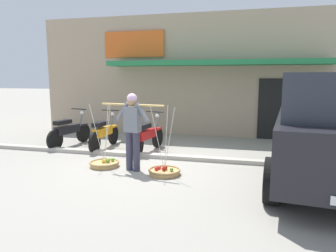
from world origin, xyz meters
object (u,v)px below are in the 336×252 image
object	(u,v)px
motorcycle_second_in_row	(104,133)
fruit_vendor	(132,127)
parked_truck	(332,132)
motorcycle_nearest_shop	(69,131)
fruit_basket_left_side	(164,171)
fruit_basket_right_side	(105,163)
motorcycle_third_in_row	(147,136)

from	to	relation	value
motorcycle_second_in_row	fruit_vendor	bearing A→B (deg)	-49.26
motorcycle_second_in_row	parked_truck	world-z (taller)	parked_truck
motorcycle_second_in_row	motorcycle_nearest_shop	bearing A→B (deg)	176.84
motorcycle_second_in_row	parked_truck	size ratio (longest dim) A/B	0.37
fruit_vendor	fruit_basket_left_side	size ratio (longest dim) A/B	1.17
fruit_basket_right_side	motorcycle_third_in_row	bearing A→B (deg)	72.22
motorcycle_nearest_shop	fruit_basket_left_side	bearing A→B (deg)	-30.04
motorcycle_nearest_shop	motorcycle_third_in_row	world-z (taller)	same
fruit_vendor	motorcycle_second_in_row	distance (m)	2.47
fruit_basket_right_side	motorcycle_second_in_row	distance (m)	1.94
motorcycle_nearest_shop	motorcycle_third_in_row	size ratio (longest dim) A/B	1.00
motorcycle_nearest_shop	motorcycle_third_in_row	bearing A→B (deg)	-3.90
motorcycle_second_in_row	motorcycle_third_in_row	bearing A→B (deg)	-4.54
fruit_vendor	motorcycle_nearest_shop	world-z (taller)	fruit_vendor
fruit_vendor	fruit_basket_left_side	distance (m)	1.18
motorcycle_nearest_shop	parked_truck	world-z (taller)	parked_truck
fruit_vendor	fruit_basket_right_side	size ratio (longest dim) A/B	1.17
fruit_vendor	motorcycle_second_in_row	size ratio (longest dim) A/B	0.93
fruit_basket_right_side	parked_truck	distance (m)	4.78
fruit_basket_right_side	motorcycle_nearest_shop	bearing A→B (deg)	138.43
motorcycle_third_in_row	fruit_basket_right_side	bearing A→B (deg)	-107.78
motorcycle_nearest_shop	motorcycle_second_in_row	distance (m)	1.17
fruit_basket_left_side	motorcycle_third_in_row	bearing A→B (deg)	117.91
fruit_vendor	parked_truck	bearing A→B (deg)	0.27
parked_truck	fruit_vendor	bearing A→B (deg)	-179.73
motorcycle_third_in_row	parked_truck	bearing A→B (deg)	-22.24
fruit_basket_right_side	parked_truck	xyz separation A→B (m)	(4.68, -0.10, 0.96)
fruit_basket_left_side	motorcycle_third_in_row	xyz separation A→B (m)	(-0.98, 1.85, 0.38)
fruit_vendor	parked_truck	world-z (taller)	parked_truck
fruit_basket_right_side	fruit_basket_left_side	bearing A→B (deg)	-9.37
fruit_basket_right_side	motorcycle_second_in_row	size ratio (longest dim) A/B	0.80
fruit_vendor	motorcycle_nearest_shop	xyz separation A→B (m)	(-2.74, 1.89, -0.52)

